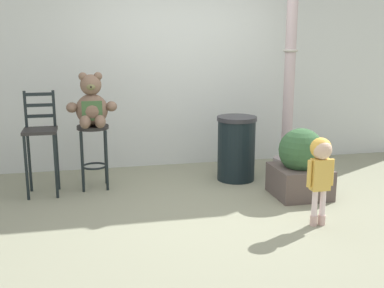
# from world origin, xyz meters

# --- Properties ---
(ground_plane) EXTENTS (24.00, 24.00, 0.00)m
(ground_plane) POSITION_xyz_m (0.00, 0.00, 0.00)
(ground_plane) COLOR gray
(building_wall) EXTENTS (7.49, 0.30, 3.99)m
(building_wall) POSITION_xyz_m (0.00, 1.91, 2.00)
(building_wall) COLOR silver
(building_wall) RESTS_ON ground_plane
(bar_stool_with_teddy) EXTENTS (0.36, 0.36, 0.75)m
(bar_stool_with_teddy) POSITION_xyz_m (-1.21, 0.93, 0.53)
(bar_stool_with_teddy) COLOR #282625
(bar_stool_with_teddy) RESTS_ON ground_plane
(teddy_bear) EXTENTS (0.57, 0.51, 0.61)m
(teddy_bear) POSITION_xyz_m (-1.21, 0.90, 0.97)
(teddy_bear) COLOR brown
(teddy_bear) RESTS_ON bar_stool_with_teddy
(child_walking) EXTENTS (0.27, 0.21, 0.84)m
(child_walking) POSITION_xyz_m (0.82, -0.70, 0.61)
(child_walking) COLOR #CDA79E
(child_walking) RESTS_ON ground_plane
(trash_bin) EXTENTS (0.49, 0.49, 0.80)m
(trash_bin) POSITION_xyz_m (0.52, 0.88, 0.40)
(trash_bin) COLOR black
(trash_bin) RESTS_ON ground_plane
(lamppost) EXTENTS (0.33, 0.33, 2.72)m
(lamppost) POSITION_xyz_m (1.28, 1.11, 1.07)
(lamppost) COLOR #AFA1A3
(lamppost) RESTS_ON ground_plane
(bar_chair_empty) EXTENTS (0.36, 0.36, 1.16)m
(bar_chair_empty) POSITION_xyz_m (-1.78, 0.82, 0.66)
(bar_chair_empty) COLOR #282625
(bar_chair_empty) RESTS_ON ground_plane
(planter_with_shrub) EXTENTS (0.58, 0.58, 0.77)m
(planter_with_shrub) POSITION_xyz_m (1.02, 0.13, 0.35)
(planter_with_shrub) COLOR #564A45
(planter_with_shrub) RESTS_ON ground_plane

